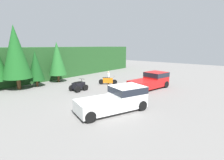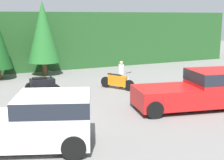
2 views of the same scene
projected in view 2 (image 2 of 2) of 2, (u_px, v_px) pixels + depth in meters
name	position (u px, v px, depth m)	size (l,w,h in m)	color
ground_plane	(26.00, 132.00, 11.97)	(80.00, 80.00, 0.00)	slate
tree_right	(43.00, 32.00, 22.98)	(2.41, 2.41, 5.48)	brown
pickup_truck_red	(198.00, 89.00, 14.92)	(5.43, 3.17, 1.84)	red
pickup_truck_second	(26.00, 120.00, 10.41)	(5.78, 3.92, 1.84)	white
dirt_bike	(117.00, 82.00, 18.93)	(1.34, 2.11, 1.13)	black
quad_atv	(42.00, 86.00, 17.57)	(1.79, 1.25, 1.30)	black
rider_person	(121.00, 73.00, 19.21)	(0.49, 0.49, 1.68)	brown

